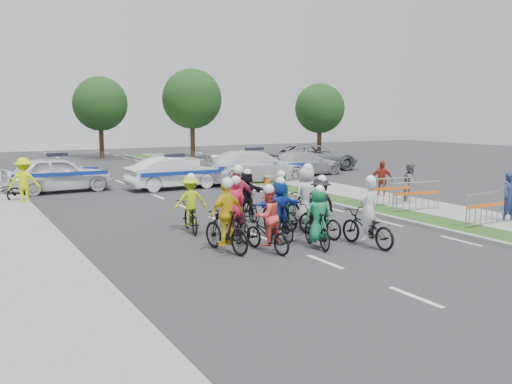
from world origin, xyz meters
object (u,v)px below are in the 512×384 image
rider_5 (279,213)px  police_car_0 (58,174)px  cone_0 (307,195)px  civilian_sedan (305,163)px  barrier_1 (416,198)px  rider_7 (306,203)px  police_car_1 (175,173)px  marshal_hiviz (24,181)px  rider_6 (235,218)px  civilian_suv (313,157)px  spectator_0 (510,198)px  barrier_2 (390,193)px  rider_11 (246,199)px  barrier_0 (487,210)px  tree_2 (320,108)px  tree_4 (100,104)px  rider_0 (367,223)px  rider_1 (318,223)px  rider_9 (237,206)px  rider_4 (320,213)px  rider_3 (226,224)px  rider_10 (190,209)px  spectator_2 (381,180)px  rider_2 (267,227)px  police_car_2 (254,167)px  spectator_1 (411,183)px  rider_8 (279,207)px  tree_1 (192,99)px

rider_5 → police_car_0: rider_5 is taller
police_car_0 → cone_0: (7.97, -8.02, -0.46)m
civilian_sedan → barrier_1: (-3.42, -12.24, -0.11)m
rider_7 → police_car_1: 10.67m
marshal_hiviz → rider_6: bearing=134.6°
civilian_suv → spectator_0: bearing=168.7°
police_car_0 → barrier_2: police_car_0 is taller
rider_11 → rider_6: bearing=56.5°
rider_5 → barrier_0: size_ratio=0.89×
tree_2 → tree_4: size_ratio=0.92×
rider_0 → tree_2: size_ratio=0.33×
police_car_1 → barrier_0: police_car_1 is taller
rider_1 → rider_9: size_ratio=0.84×
barrier_0 → spectator_0: bearing=1.9°
rider_0 → spectator_0: bearing=176.2°
rider_4 → barrier_2: bearing=-158.2°
civilian_sedan → barrier_2: (-3.42, -10.87, -0.11)m
barrier_1 → police_car_0: bearing=130.8°
barrier_2 → police_car_0: bearing=134.3°
rider_7 → rider_3: bearing=17.6°
rider_10 → spectator_2: bearing=-155.5°
rider_5 → barrier_0: rider_5 is taller
rider_3 → rider_4: (3.11, 0.33, -0.04)m
rider_2 → barrier_2: (7.41, 3.74, -0.10)m
barrier_0 → tree_2: size_ratio=0.35×
police_car_1 → tree_4: 20.18m
marshal_hiviz → tree_2: (23.17, 13.47, 2.92)m
civilian_suv → rider_0: bearing=152.4°
police_car_2 → barrier_1: (0.82, -10.44, -0.26)m
rider_1 → rider_6: size_ratio=0.93×
rider_0 → rider_5: bearing=-52.5°
rider_1 → rider_7: rider_7 is taller
rider_7 → civilian_sedan: rider_7 is taller
civilian_suv → cone_0: 12.99m
rider_2 → spectator_1: rider_2 is taller
rider_8 → rider_3: bearing=30.0°
civilian_sedan → police_car_1: bearing=96.0°
spectator_1 → civilian_sedan: bearing=43.4°
tree_2 → rider_0: bearing=-122.5°
barrier_1 → rider_7: bearing=-175.5°
marshal_hiviz → barrier_1: (11.87, -8.64, -0.35)m
rider_5 → tree_1: tree_1 is taller
rider_2 → rider_10: (-0.77, 3.25, 0.03)m
rider_0 → rider_7: size_ratio=0.96×
rider_5 → rider_10: (-1.72, 2.24, -0.07)m
rider_0 → police_car_2: 14.15m
rider_3 → cone_0: (6.19, 5.61, -0.40)m
rider_0 → tree_1: 30.34m
rider_0 → police_car_0: bearing=-75.9°
police_car_1 → civilian_sedan: (8.54, 1.96, -0.06)m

